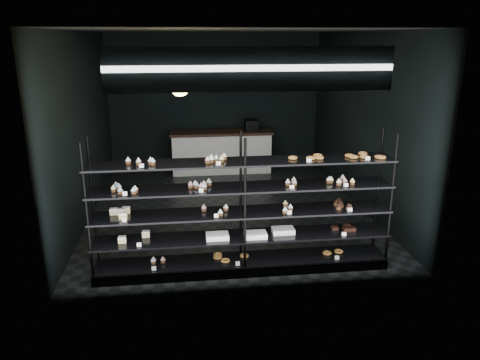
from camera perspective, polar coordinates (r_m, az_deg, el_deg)
The scene contains 5 objects.
room at distance 8.42m, azimuth -1.57°, elevation 6.81°, with size 5.01×6.01×3.20m.
display_shelf at distance 6.35m, azimuth 0.10°, elevation -5.84°, with size 4.00×0.50×1.91m.
signage at distance 5.39m, azimuth 1.47°, elevation 13.34°, with size 3.30×0.05×0.50m.
pendant_lamp at distance 6.74m, azimuth -7.37°, elevation 11.41°, with size 0.31×0.31×0.88m.
service_counter at distance 11.10m, azimuth -2.23°, elevation 3.53°, with size 2.39×0.65×1.23m.
Camera 1 is at (-0.80, -8.25, 3.10)m, focal length 35.00 mm.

